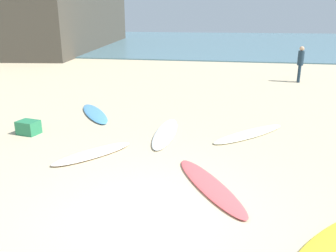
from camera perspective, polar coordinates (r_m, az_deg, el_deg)
ground_plane at (r=5.68m, az=-4.27°, el=-14.26°), size 120.00×120.00×0.00m
ocean_water at (r=43.84m, az=9.28°, el=13.81°), size 120.00×40.00×0.08m
surfboard_0 at (r=6.46m, az=6.95°, el=-9.76°), size 1.70×2.34×0.07m
surfboard_1 at (r=9.34m, az=13.37°, el=-1.24°), size 2.15×2.26×0.06m
surfboard_2 at (r=11.18m, az=-12.08°, el=2.07°), size 1.87×2.36×0.09m
surfboard_3 at (r=9.12m, az=-0.44°, el=-1.15°), size 0.61×2.55×0.08m
surfboard_5 at (r=7.97m, az=-12.36°, el=-4.44°), size 1.63×1.93×0.09m
beachgoer_near at (r=17.38m, az=21.14°, el=9.83°), size 0.32×0.34×1.67m
beach_cooler at (r=9.84m, az=-22.18°, el=-0.22°), size 0.60×0.51×0.36m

